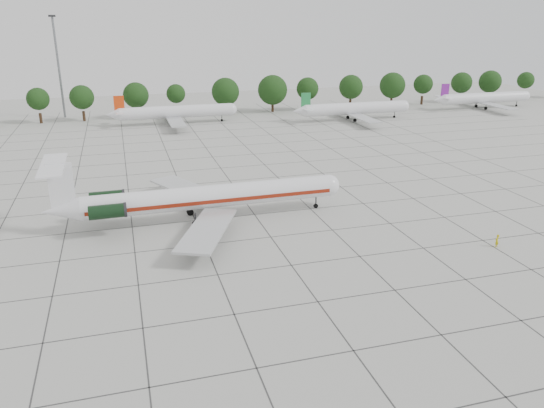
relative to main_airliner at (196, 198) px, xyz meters
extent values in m
plane|color=#B0B1A9|center=(7.73, -7.87, -3.19)|extent=(260.00, 260.00, 0.00)
cube|color=#383838|center=(7.73, 7.13, -3.18)|extent=(170.00, 170.00, 0.02)
cylinder|color=silver|center=(2.14, 0.03, -0.03)|extent=(32.51, 3.46, 2.98)
sphere|color=silver|center=(18.37, 0.28, -0.03)|extent=(2.98, 2.98, 2.98)
cone|color=silver|center=(-16.35, -0.24, -0.03)|extent=(4.55, 3.04, 2.98)
cube|color=maroon|center=(2.12, 1.54, -0.25)|extent=(31.57, 0.53, 0.50)
cube|color=maroon|center=(2.16, -1.47, -0.25)|extent=(31.57, 0.53, 0.50)
cube|color=#B7BABC|center=(-0.24, 8.12, -1.25)|extent=(9.63, 13.98, 0.27)
cube|color=#B7BABC|center=(0.01, -8.12, -1.25)|extent=(9.32, 14.04, 0.27)
cube|color=black|center=(-10.97, 1.87, 0.24)|extent=(2.00, 1.20, 0.23)
cylinder|color=black|center=(-10.98, 2.50, 0.24)|extent=(4.35, 1.78, 1.71)
cube|color=black|center=(-10.91, -2.19, 0.24)|extent=(2.00, 1.20, 0.23)
cylinder|color=black|center=(-10.90, -2.82, 0.24)|extent=(4.35, 1.78, 1.71)
cube|color=silver|center=(-15.90, -0.24, 3.13)|extent=(2.89, 0.30, 5.41)
cube|color=silver|center=(-16.53, -0.25, 5.65)|extent=(2.87, 10.86, 0.20)
cylinder|color=black|center=(16.57, 0.25, -2.33)|extent=(0.18, 0.18, 1.71)
cylinder|color=black|center=(16.57, 0.25, -2.87)|extent=(0.64, 0.26, 0.63)
cylinder|color=black|center=(-0.60, 2.34, -2.01)|extent=(0.22, 0.22, 1.62)
cylinder|color=black|center=(-0.60, 2.34, -2.73)|extent=(0.91, 0.55, 0.90)
cylinder|color=black|center=(-0.53, -2.35, -2.01)|extent=(0.22, 0.22, 1.62)
cylinder|color=black|center=(-0.53, -2.35, -2.73)|extent=(0.91, 0.55, 0.90)
imported|color=#C3B10B|center=(32.02, -17.87, -2.41)|extent=(0.67, 0.59, 1.55)
cylinder|color=silver|center=(5.11, 66.99, -0.19)|extent=(27.20, 3.00, 3.00)
cube|color=#B7BABC|center=(4.11, 66.99, -1.39)|extent=(3.50, 27.20, 0.25)
cube|color=red|center=(-8.33, 66.99, 2.41)|extent=(2.40, 0.25, 3.60)
cylinder|color=black|center=(4.11, 69.19, -2.79)|extent=(0.80, 0.45, 0.80)
cylinder|color=black|center=(4.11, 64.79, -2.79)|extent=(0.80, 0.45, 0.80)
cylinder|color=silver|center=(49.44, 59.37, -0.19)|extent=(27.20, 3.00, 3.00)
cube|color=#B7BABC|center=(48.44, 59.37, -1.39)|extent=(3.50, 27.20, 0.25)
cube|color=#1B7D3B|center=(36.00, 59.37, 2.41)|extent=(2.40, 0.25, 3.60)
cylinder|color=black|center=(48.44, 61.57, -2.79)|extent=(0.80, 0.45, 0.80)
cylinder|color=black|center=(48.44, 57.17, -2.79)|extent=(0.80, 0.45, 0.80)
cylinder|color=silver|center=(92.95, 65.89, -0.19)|extent=(27.20, 3.00, 3.00)
cube|color=#B7BABC|center=(91.95, 65.89, -1.39)|extent=(3.50, 27.20, 0.25)
cube|color=#74198A|center=(79.51, 65.89, 2.41)|extent=(2.40, 0.25, 3.60)
cylinder|color=black|center=(91.95, 68.09, -2.79)|extent=(0.80, 0.45, 0.80)
cylinder|color=black|center=(91.95, 63.69, -2.79)|extent=(0.80, 0.45, 0.80)
cylinder|color=#332114|center=(-27.34, 77.13, -1.94)|extent=(0.70, 0.70, 2.50)
sphere|color=black|center=(-27.34, 77.13, 2.81)|extent=(5.43, 5.43, 5.43)
cylinder|color=#332114|center=(-17.15, 77.13, -1.94)|extent=(0.70, 0.70, 2.50)
sphere|color=black|center=(-17.15, 77.13, 2.81)|extent=(5.99, 5.99, 5.99)
cylinder|color=#332114|center=(-3.96, 77.13, -1.94)|extent=(0.70, 0.70, 2.50)
sphere|color=black|center=(-3.96, 77.13, 2.81)|extent=(6.50, 6.50, 6.50)
cylinder|color=#332114|center=(6.23, 77.13, -1.94)|extent=(0.70, 0.70, 2.50)
sphere|color=black|center=(6.23, 77.13, 2.81)|extent=(4.93, 4.93, 4.93)
cylinder|color=#332114|center=(19.42, 77.13, -1.94)|extent=(0.70, 0.70, 2.50)
sphere|color=black|center=(19.42, 77.13, 2.81)|extent=(7.40, 7.40, 7.40)
cylinder|color=#332114|center=(32.61, 77.13, -1.94)|extent=(0.70, 0.70, 2.50)
sphere|color=black|center=(32.61, 77.13, 2.81)|extent=(8.08, 8.08, 8.08)
cylinder|color=#332114|center=(42.80, 77.13, -1.94)|extent=(0.70, 0.70, 2.50)
sphere|color=black|center=(42.80, 77.13, 2.81)|extent=(6.17, 6.17, 6.17)
cylinder|color=#332114|center=(55.99, 77.13, -1.94)|extent=(0.70, 0.70, 2.50)
sphere|color=black|center=(55.99, 77.13, 2.81)|extent=(6.82, 6.82, 6.82)
cylinder|color=#332114|center=(69.18, 77.13, -1.94)|extent=(0.70, 0.70, 2.50)
sphere|color=black|center=(69.18, 77.13, 2.81)|extent=(7.44, 7.44, 7.44)
cylinder|color=#332114|center=(79.37, 77.13, -1.94)|extent=(0.70, 0.70, 2.50)
sphere|color=black|center=(79.37, 77.13, 2.81)|extent=(5.66, 5.66, 5.66)
cylinder|color=#332114|center=(92.56, 77.13, -1.94)|extent=(0.70, 0.70, 2.50)
sphere|color=black|center=(92.56, 77.13, 2.81)|extent=(6.25, 6.25, 6.25)
cylinder|color=#332114|center=(102.75, 77.13, -1.94)|extent=(0.70, 0.70, 2.50)
sphere|color=black|center=(102.75, 77.13, 2.81)|extent=(6.79, 6.79, 6.79)
cylinder|color=#332114|center=(115.94, 77.13, -1.94)|extent=(0.70, 0.70, 2.50)
sphere|color=black|center=(115.94, 77.13, 2.81)|extent=(5.16, 5.16, 5.16)
cylinder|color=slate|center=(-22.27, 84.13, 9.31)|extent=(0.56, 0.56, 25.00)
cube|color=black|center=(-22.27, 84.13, 22.01)|extent=(1.60, 1.60, 0.50)
camera|label=1|loc=(-8.50, -64.56, 22.07)|focal=35.00mm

